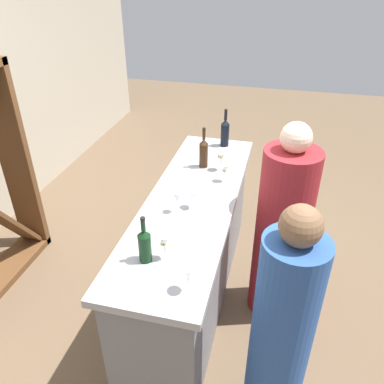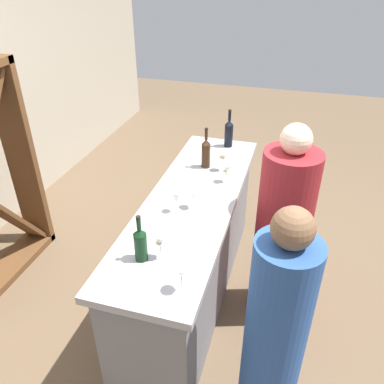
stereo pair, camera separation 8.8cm
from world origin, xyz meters
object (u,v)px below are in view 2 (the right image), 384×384
object	(u,v)px
wine_bottle_leftmost_dark_green	(140,243)
wine_bottle_center_near_black	(229,133)
wine_glass_far_left	(193,196)
person_left_guest	(282,236)
wine_bottle_second_left_amber_brown	(206,153)
wine_glass_far_right	(176,198)
wine_glass_near_left	(181,273)
wine_glass_far_center	(160,242)
person_center_guest	(274,339)
wine_glass_near_center	(227,170)
wine_glass_near_right	(223,158)

from	to	relation	value
wine_bottle_leftmost_dark_green	wine_bottle_center_near_black	xyz separation A→B (m)	(1.63, -0.16, 0.02)
wine_bottle_leftmost_dark_green	wine_glass_far_left	bearing A→B (deg)	-12.94
wine_bottle_center_near_black	person_left_guest	bearing A→B (deg)	-146.89
wine_bottle_second_left_amber_brown	wine_glass_far_right	bearing A→B (deg)	177.55
wine_glass_near_left	wine_glass_far_center	world-z (taller)	wine_glass_far_center
person_center_guest	wine_bottle_second_left_amber_brown	bearing A→B (deg)	-51.04
wine_bottle_leftmost_dark_green	wine_glass_near_left	xyz separation A→B (m)	(-0.17, -0.29, 0.00)
wine_bottle_center_near_black	wine_bottle_leftmost_dark_green	bearing A→B (deg)	174.26
wine_glass_near_left	person_left_guest	distance (m)	1.07
wine_bottle_leftmost_dark_green	wine_glass_far_right	bearing A→B (deg)	-4.45
wine_glass_far_center	wine_bottle_center_near_black	bearing A→B (deg)	-2.19
wine_bottle_second_left_amber_brown	wine_glass_far_left	xyz separation A→B (m)	(-0.60, -0.07, -0.03)
wine_bottle_leftmost_dark_green	wine_glass_near_center	size ratio (longest dim) A/B	2.05
wine_glass_near_center	wine_glass_far_center	bearing A→B (deg)	169.58
person_center_guest	wine_glass_near_center	bearing A→B (deg)	-55.32
person_center_guest	person_left_guest	bearing A→B (deg)	-76.62
wine_glass_near_center	wine_glass_far_center	xyz separation A→B (m)	(-0.96, 0.18, 0.01)
wine_bottle_center_near_black	wine_glass_far_left	size ratio (longest dim) A/B	2.56
wine_bottle_leftmost_dark_green	wine_bottle_center_near_black	size ratio (longest dim) A/B	0.86
wine_bottle_leftmost_dark_green	wine_bottle_center_near_black	world-z (taller)	wine_bottle_center_near_black
wine_glass_near_center	wine_bottle_leftmost_dark_green	bearing A→B (deg)	164.37
person_left_guest	wine_glass_far_left	bearing A→B (deg)	32.67
wine_bottle_second_left_amber_brown	wine_glass_near_left	bearing A→B (deg)	-170.69
wine_glass_far_center	person_left_guest	xyz separation A→B (m)	(0.70, -0.64, -0.34)
wine_bottle_second_left_amber_brown	wine_glass_far_right	distance (m)	0.68
wine_bottle_leftmost_dark_green	wine_glass_near_right	distance (m)	1.19
wine_bottle_center_near_black	wine_glass_near_right	size ratio (longest dim) A/B	2.21
wine_bottle_second_left_amber_brown	wine_glass_far_center	world-z (taller)	wine_bottle_second_left_amber_brown
wine_glass_near_left	wine_glass_far_right	bearing A→B (deg)	20.33
wine_glass_near_right	wine_glass_far_center	distance (m)	1.13
person_left_guest	person_center_guest	bearing A→B (deg)	111.19
wine_bottle_second_left_amber_brown	wine_glass_near_right	xyz separation A→B (m)	(-0.02, -0.15, -0.02)
wine_glass_far_left	wine_glass_far_right	xyz separation A→B (m)	(-0.07, 0.09, 0.01)
wine_bottle_center_near_black	person_center_guest	size ratio (longest dim) A/B	0.22
wine_bottle_center_near_black	wine_glass_near_center	bearing A→B (deg)	-169.79
wine_bottle_second_left_amber_brown	wine_bottle_center_near_black	distance (m)	0.45
wine_glass_near_center	wine_glass_far_right	xyz separation A→B (m)	(-0.48, 0.24, 0.01)
wine_bottle_second_left_amber_brown	person_center_guest	xyz separation A→B (m)	(-1.34, -0.72, -0.36)
wine_glass_far_right	wine_bottle_second_left_amber_brown	bearing A→B (deg)	-2.45
wine_glass_near_center	wine_glass_near_left	bearing A→B (deg)	-179.40
wine_glass_near_center	wine_bottle_center_near_black	bearing A→B (deg)	10.21
wine_bottle_second_left_amber_brown	wine_glass_near_right	distance (m)	0.15
wine_glass_near_right	wine_glass_far_center	size ratio (longest dim) A/B	0.97
wine_bottle_second_left_amber_brown	wine_glass_far_center	xyz separation A→B (m)	(-1.15, -0.03, -0.02)
wine_glass_near_center	wine_glass_near_right	distance (m)	0.18
wine_bottle_center_near_black	wine_glass_far_left	world-z (taller)	wine_bottle_center_near_black
wine_bottle_second_left_amber_brown	wine_bottle_leftmost_dark_green	bearing A→B (deg)	176.69
wine_glass_far_left	person_center_guest	distance (m)	1.04
wine_bottle_leftmost_dark_green	person_left_guest	bearing A→B (deg)	-45.32
person_left_guest	person_center_guest	distance (m)	0.89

